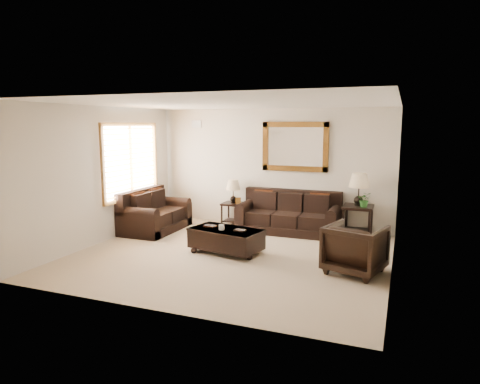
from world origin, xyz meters
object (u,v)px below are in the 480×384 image
at_px(coffee_table, 226,238).
at_px(end_table_right, 359,196).
at_px(loveseat, 153,215).
at_px(sofa, 289,217).
at_px(armchair, 355,246).
at_px(end_table_left, 233,196).

bearing_deg(coffee_table, end_table_right, 54.98).
xyz_separation_m(loveseat, coffee_table, (2.17, -0.97, -0.06)).
relative_size(sofa, armchair, 2.54).
height_order(sofa, end_table_left, end_table_left).
bearing_deg(end_table_right, loveseat, -166.19).
relative_size(end_table_left, coffee_table, 0.75).
distance_m(coffee_table, armchair, 2.36).
xyz_separation_m(coffee_table, armchair, (2.34, -0.27, 0.15)).
bearing_deg(loveseat, sofa, -71.20).
relative_size(sofa, coffee_table, 1.54).
bearing_deg(loveseat, end_table_left, -52.64).
height_order(sofa, end_table_right, end_table_right).
height_order(coffee_table, armchair, armchair).
relative_size(loveseat, end_table_right, 1.21).
relative_size(end_table_right, coffee_table, 0.94).
relative_size(loveseat, coffee_table, 1.14).
distance_m(sofa, end_table_right, 1.55).
height_order(end_table_right, armchair, end_table_right).
xyz_separation_m(end_table_right, coffee_table, (-2.14, -2.03, -0.60)).
xyz_separation_m(loveseat, armchair, (4.51, -1.24, 0.09)).
height_order(end_table_left, armchair, end_table_left).
bearing_deg(end_table_left, end_table_right, -1.27).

